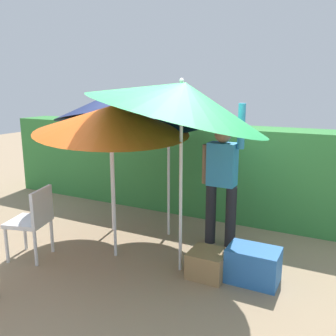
% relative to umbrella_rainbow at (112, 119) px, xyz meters
% --- Properties ---
extents(ground_plane, '(24.00, 24.00, 0.00)m').
position_rel_umbrella_rainbow_xyz_m(ground_plane, '(0.52, 0.10, -1.71)').
color(ground_plane, '#9E8466').
extents(hedge_row, '(8.00, 0.70, 1.46)m').
position_rel_umbrella_rainbow_xyz_m(hedge_row, '(0.52, 2.04, -0.98)').
color(hedge_row, '#38843D').
rests_on(hedge_row, ground_plane).
extents(umbrella_rainbow, '(1.83, 1.82, 1.98)m').
position_rel_umbrella_rainbow_xyz_m(umbrella_rainbow, '(0.00, 0.00, 0.00)').
color(umbrella_rainbow, silver).
rests_on(umbrella_rainbow, ground_plane).
extents(umbrella_orange, '(1.47, 1.45, 1.89)m').
position_rel_umbrella_rainbow_xyz_m(umbrella_orange, '(0.28, 0.87, -0.10)').
color(umbrella_orange, silver).
rests_on(umbrella_orange, ground_plane).
extents(umbrella_yellow, '(1.53, 1.50, 2.11)m').
position_rel_umbrella_rainbow_xyz_m(umbrella_yellow, '(-0.54, 0.65, 0.12)').
color(umbrella_yellow, silver).
rests_on(umbrella_yellow, ground_plane).
extents(umbrella_navy, '(2.05, 2.00, 2.43)m').
position_rel_umbrella_rainbow_xyz_m(umbrella_navy, '(0.85, 0.06, 0.24)').
color(umbrella_navy, silver).
rests_on(umbrella_navy, ground_plane).
extents(person_vendor, '(0.55, 0.23, 1.88)m').
position_rel_umbrella_rainbow_xyz_m(person_vendor, '(1.04, 0.91, -0.77)').
color(person_vendor, black).
rests_on(person_vendor, ground_plane).
extents(chair_plastic, '(0.54, 0.54, 0.89)m').
position_rel_umbrella_rainbow_xyz_m(chair_plastic, '(-0.85, -0.51, -1.20)').
color(chair_plastic, silver).
rests_on(chair_plastic, ground_plane).
extents(cooler_box, '(0.55, 0.38, 0.38)m').
position_rel_umbrella_rainbow_xyz_m(cooler_box, '(1.68, 0.15, -1.52)').
color(cooler_box, '#2D6BB7').
rests_on(cooler_box, ground_plane).
extents(crate_cardboard, '(0.40, 0.39, 0.29)m').
position_rel_umbrella_rainbow_xyz_m(crate_cardboard, '(1.20, 0.04, -1.56)').
color(crate_cardboard, '#9E7A4C').
rests_on(crate_cardboard, ground_plane).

